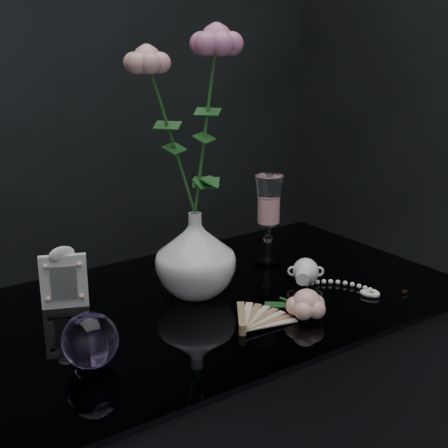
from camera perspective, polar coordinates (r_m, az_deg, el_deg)
vase at (r=1.23m, az=-2.62°, el=-2.75°), size 0.19×0.19×0.17m
wine_glass at (r=1.39m, az=4.08°, el=0.36°), size 0.07×0.07×0.20m
picture_frame at (r=1.22m, az=-14.46°, el=-4.72°), size 0.11×0.10×0.12m
paperweight at (r=1.01m, az=-12.13°, el=-10.36°), size 0.10×0.10×0.09m
paper_fan at (r=1.10m, az=1.72°, el=-9.52°), size 0.26×0.23×0.02m
loose_rose at (r=1.16m, az=7.56°, el=-7.25°), size 0.13×0.17×0.06m
pearl_jar at (r=1.31m, az=7.49°, el=-4.20°), size 0.27×0.27×0.06m
roses at (r=1.16m, az=-3.16°, el=9.95°), size 0.21×0.10×0.40m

